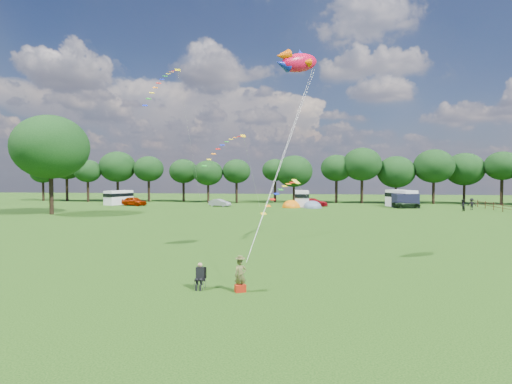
# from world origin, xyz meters

# --- Properties ---
(ground_plane) EXTENTS (180.00, 180.00, 0.00)m
(ground_plane) POSITION_xyz_m (0.00, 0.00, 0.00)
(ground_plane) COLOR black
(ground_plane) RESTS_ON ground
(tree_line) EXTENTS (102.98, 10.98, 10.27)m
(tree_line) POSITION_xyz_m (5.30, 54.99, 6.35)
(tree_line) COLOR black
(tree_line) RESTS_ON ground
(big_tree) EXTENTS (10.00, 10.00, 13.28)m
(big_tree) POSITION_xyz_m (-30.00, 28.00, 9.02)
(big_tree) COLOR black
(big_tree) RESTS_ON ground
(car_a) EXTENTS (4.99, 3.33, 1.55)m
(car_a) POSITION_xyz_m (-25.27, 44.37, 0.77)
(car_a) COLOR #901F00
(car_a) RESTS_ON ground
(car_b) EXTENTS (3.74, 2.55, 1.24)m
(car_b) POSITION_xyz_m (-10.32, 44.32, 0.62)
(car_b) COLOR #91939A
(car_b) RESTS_ON ground
(car_c) EXTENTS (4.67, 2.24, 1.36)m
(car_c) POSITION_xyz_m (5.29, 46.37, 0.68)
(car_c) COLOR #B00D16
(car_c) RESTS_ON ground
(car_d) EXTENTS (4.71, 2.74, 1.21)m
(car_d) POSITION_xyz_m (19.86, 44.31, 0.60)
(car_d) COLOR black
(car_d) RESTS_ON ground
(campervan_a) EXTENTS (4.00, 5.50, 2.48)m
(campervan_a) POSITION_xyz_m (-29.05, 46.66, 1.33)
(campervan_a) COLOR white
(campervan_a) RESTS_ON ground
(campervan_c) EXTENTS (2.43, 5.41, 2.62)m
(campervan_c) POSITION_xyz_m (3.29, 46.46, 1.41)
(campervan_c) COLOR silver
(campervan_c) RESTS_ON ground
(campervan_d) EXTENTS (4.51, 6.18, 2.79)m
(campervan_d) POSITION_xyz_m (19.53, 46.70, 1.50)
(campervan_d) COLOR white
(campervan_d) RESTS_ON ground
(tent_orange) EXTENTS (3.05, 3.34, 2.38)m
(tent_orange) POSITION_xyz_m (1.59, 43.65, 0.02)
(tent_orange) COLOR orange
(tent_orange) RESTS_ON ground
(tent_greyblue) EXTENTS (3.12, 3.41, 2.32)m
(tent_greyblue) POSITION_xyz_m (5.01, 42.97, 0.02)
(tent_greyblue) COLOR slate
(tent_greyblue) RESTS_ON ground
(awning_navy) EXTENTS (3.88, 3.30, 2.22)m
(awning_navy) POSITION_xyz_m (19.82, 45.03, 1.11)
(awning_navy) COLOR black
(awning_navy) RESTS_ON ground
(kite_flyer) EXTENTS (0.66, 0.57, 1.54)m
(kite_flyer) POSITION_xyz_m (0.96, -6.44, 0.77)
(kite_flyer) COLOR brown
(kite_flyer) RESTS_ON ground
(camp_chair) EXTENTS (0.58, 0.59, 1.26)m
(camp_chair) POSITION_xyz_m (-1.01, -6.11, 0.75)
(camp_chair) COLOR #99999E
(camp_chair) RESTS_ON ground
(kite_bag) EXTENTS (0.58, 0.50, 0.35)m
(kite_bag) POSITION_xyz_m (0.95, -6.44, 0.17)
(kite_bag) COLOR #B0200D
(kite_bag) RESTS_ON ground
(fish_kite) EXTENTS (3.05, 2.70, 1.73)m
(fish_kite) POSITION_xyz_m (3.31, 0.99, 12.31)
(fish_kite) COLOR red
(fish_kite) RESTS_ON ground
(streamer_kite_a) EXTENTS (3.46, 5.56, 5.81)m
(streamer_kite_a) POSITION_xyz_m (-14.46, 28.80, 17.63)
(streamer_kite_a) COLOR #D3C800
(streamer_kite_a) RESTS_ON ground
(streamer_kite_b) EXTENTS (4.25, 4.55, 3.78)m
(streamer_kite_b) POSITION_xyz_m (-4.79, 21.67, 8.74)
(streamer_kite_b) COLOR #F7B908
(streamer_kite_b) RESTS_ON ground
(streamer_kite_c) EXTENTS (3.21, 5.08, 2.84)m
(streamer_kite_c) POSITION_xyz_m (2.01, 11.33, 4.00)
(streamer_kite_c) COLOR yellow
(streamer_kite_c) RESTS_ON ground
(walker_a) EXTENTS (0.97, 0.94, 1.72)m
(walker_a) POSITION_xyz_m (26.64, 39.47, 0.86)
(walker_a) COLOR black
(walker_a) RESTS_ON ground
(walker_b) EXTENTS (1.20, 0.63, 1.79)m
(walker_b) POSITION_xyz_m (28.83, 41.92, 0.90)
(walker_b) COLOR black
(walker_b) RESTS_ON ground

